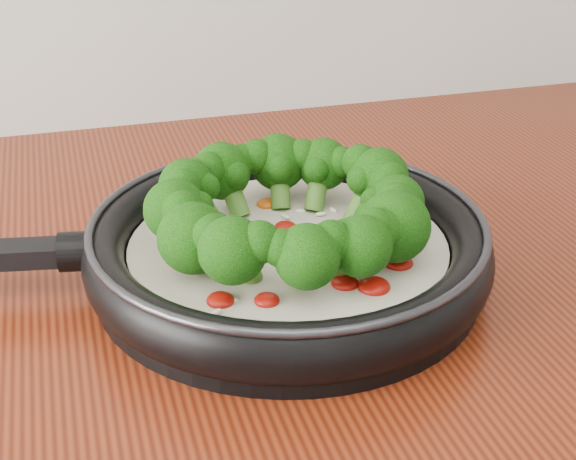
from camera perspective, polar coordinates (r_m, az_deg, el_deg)
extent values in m
cylinder|color=black|center=(0.74, 0.00, -3.00)|extent=(0.40, 0.40, 0.01)
torus|color=black|center=(0.72, 0.00, -1.18)|extent=(0.42, 0.42, 0.04)
torus|color=#2D2D33|center=(0.71, 0.00, 0.54)|extent=(0.41, 0.41, 0.01)
cylinder|color=black|center=(0.73, -14.48, -1.45)|extent=(0.04, 0.04, 0.04)
cylinder|color=beige|center=(0.73, 0.00, -1.72)|extent=(0.33, 0.33, 0.02)
ellipsoid|color=#930D07|center=(0.66, 6.07, -3.99)|extent=(0.04, 0.04, 0.01)
ellipsoid|color=#930D07|center=(0.72, 1.97, -0.73)|extent=(0.03, 0.03, 0.01)
ellipsoid|color=#CA540C|center=(0.71, 4.23, -1.23)|extent=(0.02, 0.02, 0.01)
ellipsoid|color=#930D07|center=(0.71, 5.52, -1.34)|extent=(0.03, 0.03, 0.01)
ellipsoid|color=#930D07|center=(0.66, 4.01, -3.73)|extent=(0.03, 0.03, 0.01)
ellipsoid|color=#CA540C|center=(0.69, -7.26, -2.29)|extent=(0.03, 0.03, 0.01)
ellipsoid|color=#930D07|center=(0.74, -0.18, 0.16)|extent=(0.03, 0.03, 0.01)
ellipsoid|color=#930D07|center=(0.69, 7.76, -2.30)|extent=(0.03, 0.03, 0.01)
ellipsoid|color=#CA540C|center=(0.72, 2.40, -0.64)|extent=(0.02, 0.02, 0.01)
ellipsoid|color=#930D07|center=(0.76, 5.74, 0.64)|extent=(0.02, 0.02, 0.01)
ellipsoid|color=#930D07|center=(0.67, 0.49, -2.90)|extent=(0.02, 0.02, 0.01)
ellipsoid|color=#CA540C|center=(0.72, -2.59, -0.97)|extent=(0.03, 0.03, 0.01)
ellipsoid|color=#930D07|center=(0.64, -4.77, -4.96)|extent=(0.03, 0.03, 0.01)
ellipsoid|color=#930D07|center=(0.64, -1.50, -4.96)|extent=(0.03, 0.03, 0.01)
ellipsoid|color=#CA540C|center=(0.79, -1.53, 1.84)|extent=(0.02, 0.02, 0.01)
ellipsoid|color=#930D07|center=(0.73, -1.38, -0.36)|extent=(0.02, 0.02, 0.01)
ellipsoid|color=#930D07|center=(0.73, 3.26, -0.63)|extent=(0.04, 0.04, 0.01)
ellipsoid|color=#CA540C|center=(0.74, 8.01, -0.29)|extent=(0.03, 0.03, 0.01)
ellipsoid|color=white|center=(0.78, 3.19, 1.41)|extent=(0.01, 0.01, 0.00)
ellipsoid|color=white|center=(0.71, -0.67, -1.23)|extent=(0.01, 0.01, 0.00)
ellipsoid|color=white|center=(0.72, 0.00, -0.72)|extent=(0.01, 0.01, 0.00)
ellipsoid|color=white|center=(0.73, -1.13, -0.60)|extent=(0.01, 0.01, 0.00)
ellipsoid|color=white|center=(0.72, 0.59, -0.60)|extent=(0.01, 0.01, 0.00)
ellipsoid|color=white|center=(0.78, 0.87, 1.34)|extent=(0.01, 0.01, 0.00)
ellipsoid|color=white|center=(0.62, -5.06, -5.78)|extent=(0.01, 0.01, 0.00)
ellipsoid|color=white|center=(0.73, 0.04, -0.42)|extent=(0.01, 0.01, 0.00)
ellipsoid|color=white|center=(0.78, 4.51, 1.18)|extent=(0.01, 0.01, 0.00)
ellipsoid|color=white|center=(0.64, -3.99, -4.95)|extent=(0.01, 0.01, 0.00)
ellipsoid|color=white|center=(0.71, -3.11, -1.17)|extent=(0.01, 0.01, 0.00)
ellipsoid|color=white|center=(0.72, -1.66, -0.61)|extent=(0.01, 0.01, 0.00)
ellipsoid|color=white|center=(0.73, 4.10, -0.33)|extent=(0.01, 0.01, 0.00)
ellipsoid|color=white|center=(0.74, -3.19, -0.02)|extent=(0.01, 0.01, 0.00)
ellipsoid|color=white|center=(0.75, -1.73, 0.25)|extent=(0.01, 0.01, 0.00)
ellipsoid|color=white|center=(0.71, -5.19, -1.49)|extent=(0.01, 0.01, 0.00)
ellipsoid|color=white|center=(0.72, 0.02, -0.72)|extent=(0.01, 0.01, 0.00)
ellipsoid|color=white|center=(0.72, -1.91, -0.85)|extent=(0.01, 0.01, 0.00)
ellipsoid|color=white|center=(0.70, -1.34, -1.62)|extent=(0.01, 0.01, 0.00)
ellipsoid|color=white|center=(0.71, 4.62, -1.30)|extent=(0.01, 0.00, 0.00)
ellipsoid|color=white|center=(0.68, -2.01, -2.94)|extent=(0.01, 0.01, 0.00)
ellipsoid|color=white|center=(0.73, -5.50, -0.61)|extent=(0.01, 0.01, 0.00)
ellipsoid|color=white|center=(0.73, 0.29, -0.54)|extent=(0.01, 0.01, 0.00)
ellipsoid|color=white|center=(0.74, -4.03, 0.16)|extent=(0.01, 0.01, 0.00)
ellipsoid|color=white|center=(0.77, 2.33, 1.13)|extent=(0.01, 0.01, 0.00)
ellipsoid|color=white|center=(0.76, -0.17, 0.94)|extent=(0.01, 0.01, 0.00)
cylinder|color=#548B2D|center=(0.72, 6.15, 0.47)|extent=(0.04, 0.03, 0.04)
sphere|color=black|center=(0.72, 7.64, 1.94)|extent=(0.06, 0.06, 0.05)
sphere|color=black|center=(0.73, 6.87, 3.17)|extent=(0.04, 0.04, 0.03)
sphere|color=black|center=(0.70, 7.62, 1.77)|extent=(0.03, 0.03, 0.03)
sphere|color=black|center=(0.71, 6.08, 2.05)|extent=(0.03, 0.03, 0.02)
cylinder|color=#548B2D|center=(0.75, 5.15, 1.84)|extent=(0.04, 0.03, 0.05)
sphere|color=black|center=(0.75, 6.41, 3.70)|extent=(0.06, 0.06, 0.06)
sphere|color=black|center=(0.76, 5.10, 4.75)|extent=(0.04, 0.04, 0.03)
sphere|color=black|center=(0.73, 7.14, 3.55)|extent=(0.04, 0.04, 0.03)
sphere|color=black|center=(0.74, 5.20, 3.55)|extent=(0.03, 0.03, 0.03)
cylinder|color=#548B2D|center=(0.78, 2.04, 2.75)|extent=(0.04, 0.04, 0.04)
sphere|color=black|center=(0.79, 2.51, 4.67)|extent=(0.06, 0.06, 0.05)
sphere|color=black|center=(0.78, 1.04, 5.28)|extent=(0.04, 0.04, 0.03)
sphere|color=black|center=(0.78, 3.75, 4.80)|extent=(0.03, 0.03, 0.03)
sphere|color=black|center=(0.77, 2.04, 4.29)|extent=(0.03, 0.03, 0.03)
cylinder|color=#548B2D|center=(0.78, -0.56, 2.88)|extent=(0.03, 0.04, 0.04)
sphere|color=black|center=(0.79, -0.69, 4.80)|extent=(0.06, 0.06, 0.06)
sphere|color=black|center=(0.78, -2.18, 5.15)|extent=(0.04, 0.04, 0.03)
sphere|color=black|center=(0.79, 0.86, 5.18)|extent=(0.04, 0.04, 0.03)
sphere|color=black|center=(0.77, -0.56, 4.39)|extent=(0.03, 0.03, 0.03)
cylinder|color=#548B2D|center=(0.77, -3.79, 2.32)|extent=(0.03, 0.04, 0.04)
sphere|color=black|center=(0.77, -4.67, 4.16)|extent=(0.06, 0.06, 0.06)
sphere|color=black|center=(0.75, -5.67, 4.22)|extent=(0.04, 0.04, 0.03)
sphere|color=black|center=(0.78, -3.26, 4.91)|extent=(0.04, 0.04, 0.03)
sphere|color=black|center=(0.76, -3.78, 3.87)|extent=(0.03, 0.03, 0.03)
cylinder|color=#548B2D|center=(0.74, -5.74, 1.33)|extent=(0.04, 0.04, 0.04)
sphere|color=black|center=(0.74, -7.16, 3.08)|extent=(0.06, 0.06, 0.05)
sphere|color=black|center=(0.72, -7.40, 3.06)|extent=(0.04, 0.04, 0.03)
sphere|color=black|center=(0.75, -6.23, 4.05)|extent=(0.03, 0.03, 0.03)
sphere|color=black|center=(0.73, -5.77, 3.02)|extent=(0.03, 0.03, 0.03)
cylinder|color=#548B2D|center=(0.71, -6.32, -0.07)|extent=(0.04, 0.02, 0.04)
sphere|color=black|center=(0.70, -7.96, 1.39)|extent=(0.06, 0.06, 0.05)
sphere|color=black|center=(0.68, -7.42, 1.36)|extent=(0.04, 0.04, 0.03)
sphere|color=black|center=(0.71, -7.66, 2.60)|extent=(0.04, 0.04, 0.03)
sphere|color=black|center=(0.70, -6.33, 1.66)|extent=(0.03, 0.03, 0.03)
cylinder|color=#548B2D|center=(0.68, -5.29, -1.60)|extent=(0.04, 0.03, 0.04)
sphere|color=black|center=(0.66, -6.66, -0.57)|extent=(0.07, 0.07, 0.06)
sphere|color=black|center=(0.64, -5.18, -0.46)|extent=(0.04, 0.04, 0.04)
sphere|color=black|center=(0.68, -7.32, 0.74)|extent=(0.04, 0.04, 0.03)
sphere|color=black|center=(0.67, -5.19, 0.07)|extent=(0.03, 0.03, 0.03)
cylinder|color=#548B2D|center=(0.65, -3.03, -2.44)|extent=(0.04, 0.04, 0.05)
sphere|color=black|center=(0.62, -3.93, -1.45)|extent=(0.06, 0.06, 0.05)
sphere|color=black|center=(0.62, -2.00, -0.85)|extent=(0.04, 0.04, 0.03)
sphere|color=black|center=(0.63, -5.35, -0.36)|extent=(0.04, 0.04, 0.03)
sphere|color=black|center=(0.64, -3.06, -0.50)|extent=(0.03, 0.03, 0.03)
cylinder|color=#548B2D|center=(0.64, 1.05, -2.77)|extent=(0.02, 0.04, 0.04)
sphere|color=black|center=(0.62, 1.37, -1.88)|extent=(0.06, 0.06, 0.05)
sphere|color=black|center=(0.62, 3.03, -0.74)|extent=(0.04, 0.04, 0.03)
sphere|color=black|center=(0.61, -0.48, -1.27)|extent=(0.04, 0.04, 0.03)
sphere|color=black|center=(0.63, 1.06, -0.83)|extent=(0.03, 0.03, 0.03)
cylinder|color=#548B2D|center=(0.66, 3.99, -2.18)|extent=(0.03, 0.04, 0.04)
sphere|color=black|center=(0.63, 5.14, -1.14)|extent=(0.06, 0.06, 0.05)
sphere|color=black|center=(0.65, 6.07, 0.24)|extent=(0.04, 0.04, 0.03)
sphere|color=black|center=(0.62, 3.59, -0.92)|extent=(0.03, 0.03, 0.03)
sphere|color=black|center=(0.65, 4.02, -0.29)|extent=(0.03, 0.03, 0.02)
cylinder|color=#548B2D|center=(0.69, 5.92, -0.97)|extent=(0.04, 0.04, 0.04)
sphere|color=black|center=(0.67, 7.48, 0.26)|extent=(0.07, 0.07, 0.06)
sphere|color=black|center=(0.69, 7.59, 1.80)|extent=(0.04, 0.04, 0.04)
sphere|color=black|center=(0.65, 6.52, 0.03)|extent=(0.04, 0.04, 0.04)
sphere|color=black|center=(0.68, 5.89, 0.75)|extent=(0.04, 0.04, 0.03)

